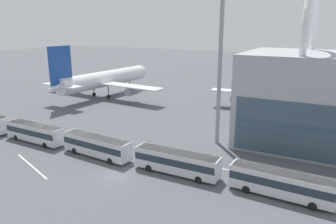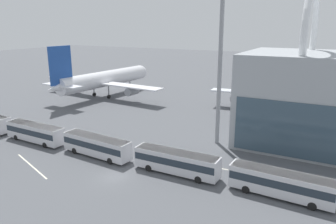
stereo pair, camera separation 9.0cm
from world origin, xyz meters
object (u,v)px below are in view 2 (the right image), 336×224
airliner_at_gate_near (102,79)px  shuttle_bus_1 (35,132)px  floodlight_mast (221,51)px  shuttle_bus_2 (97,145)px  airliner_at_gate_far (272,91)px  shuttle_bus_3 (176,161)px  shuttle_bus_4 (281,182)px

airliner_at_gate_near → shuttle_bus_1: bearing=-154.3°
floodlight_mast → airliner_at_gate_near: bearing=154.3°
shuttle_bus_2 → airliner_at_gate_far: bearing=70.8°
airliner_at_gate_far → shuttle_bus_3: size_ratio=2.72×
airliner_at_gate_far → airliner_at_gate_near: bearing=93.7°
floodlight_mast → airliner_at_gate_far: bearing=82.3°
shuttle_bus_4 → floodlight_mast: 24.37m
shuttle_bus_3 → shuttle_bus_4: 14.09m
airliner_at_gate_near → airliner_at_gate_far: (46.24, 7.48, -0.25)m
shuttle_bus_3 → shuttle_bus_4: same height
airliner_at_gate_near → shuttle_bus_2: 45.05m
airliner_at_gate_far → shuttle_bus_4: airliner_at_gate_far is taller
airliner_at_gate_near → airliner_at_gate_far: bearing=-76.0°
shuttle_bus_1 → floodlight_mast: floodlight_mast is taller
shuttle_bus_2 → floodlight_mast: size_ratio=0.43×
shuttle_bus_1 → airliner_at_gate_far: bearing=54.5°
airliner_at_gate_near → shuttle_bus_2: size_ratio=3.27×
airliner_at_gate_far → floodlight_mast: 30.32m
shuttle_bus_4 → shuttle_bus_2: bearing=-176.5°
airliner_at_gate_far → shuttle_bus_3: 42.89m
floodlight_mast → shuttle_bus_1: bearing=-152.5°
airliner_at_gate_far → shuttle_bus_2: 46.83m
airliner_at_gate_far → shuttle_bus_4: 43.51m
airliner_at_gate_far → floodlight_mast: bearing=166.8°
shuttle_bus_3 → shuttle_bus_4: bearing=0.7°
airliner_at_gate_near → shuttle_bus_1: (13.57, -35.44, -3.26)m
airliner_at_gate_far → floodlight_mast: floodlight_mast is taller
shuttle_bus_3 → airliner_at_gate_far: bearing=83.8°
airliner_at_gate_far → floodlight_mast: size_ratio=1.16×
shuttle_bus_1 → floodlight_mast: (28.88, 15.05, 14.34)m
shuttle_bus_1 → floodlight_mast: bearing=29.3°
airliner_at_gate_near → shuttle_bus_3: 54.61m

